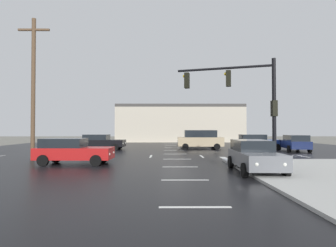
% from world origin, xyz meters
% --- Properties ---
extents(ground_plane, '(120.00, 120.00, 0.00)m').
position_xyz_m(ground_plane, '(0.00, 0.00, 0.00)').
color(ground_plane, slate).
extents(road_asphalt, '(44.00, 44.00, 0.02)m').
position_xyz_m(road_asphalt, '(0.00, 0.00, 0.01)').
color(road_asphalt, black).
rests_on(road_asphalt, ground_plane).
extents(snow_strip_curbside, '(4.00, 1.60, 0.06)m').
position_xyz_m(snow_strip_curbside, '(5.00, -4.00, 0.17)').
color(snow_strip_curbside, white).
rests_on(snow_strip_curbside, sidewalk_corner).
extents(lane_markings, '(36.15, 36.15, 0.01)m').
position_xyz_m(lane_markings, '(1.20, -1.38, 0.02)').
color(lane_markings, silver).
rests_on(lane_markings, road_asphalt).
extents(traffic_signal_mast, '(5.54, 1.87, 6.07)m').
position_xyz_m(traffic_signal_mast, '(3.84, -5.63, 4.21)').
color(traffic_signal_mast, black).
rests_on(traffic_signal_mast, sidewalk_corner).
extents(strip_building_background, '(21.53, 8.00, 6.33)m').
position_xyz_m(strip_building_background, '(1.58, 27.01, 3.16)').
color(strip_building_background, '#BCB29E').
rests_on(strip_building_background, ground_plane).
extents(sedan_blue, '(4.57, 2.10, 1.58)m').
position_xyz_m(sedan_blue, '(8.74, 7.03, 0.85)').
color(sedan_blue, navy).
rests_on(sedan_blue, road_asphalt).
extents(sedan_black, '(4.62, 2.25, 1.58)m').
position_xyz_m(sedan_black, '(-7.57, 7.06, 0.85)').
color(sedan_black, black).
rests_on(sedan_black, road_asphalt).
extents(sedan_grey, '(2.15, 4.59, 1.58)m').
position_xyz_m(sedan_grey, '(3.62, -7.82, 0.85)').
color(sedan_grey, slate).
rests_on(sedan_grey, road_asphalt).
extents(suv_tan, '(4.86, 2.23, 2.03)m').
position_xyz_m(suv_tan, '(2.84, 7.70, 1.09)').
color(suv_tan, tan).
rests_on(suv_tan, road_asphalt).
extents(sedan_red, '(4.57, 2.09, 1.58)m').
position_xyz_m(sedan_red, '(-6.53, -4.84, 0.85)').
color(sedan_red, '#B21919').
rests_on(sedan_red, road_asphalt).
extents(sedan_white, '(4.61, 2.20, 1.58)m').
position_xyz_m(sedan_white, '(3.39, 11.66, 0.85)').
color(sedan_white, white).
rests_on(sedan_white, road_asphalt).
extents(sedan_navy, '(2.44, 4.68, 1.58)m').
position_xyz_m(sedan_navy, '(11.51, 4.67, 0.85)').
color(sedan_navy, '#141E47').
rests_on(sedan_navy, road_asphalt).
extents(utility_pole_mid, '(2.20, 0.28, 9.97)m').
position_xyz_m(utility_pole_mid, '(-10.14, -2.34, 5.20)').
color(utility_pole_mid, brown).
rests_on(utility_pole_mid, ground_plane).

